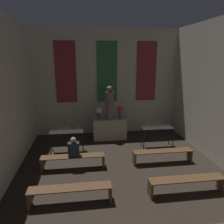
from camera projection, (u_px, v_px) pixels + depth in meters
name	position (u px, v px, depth m)	size (l,w,h in m)	color
wall_back	(107.00, 82.00, 10.17)	(6.88, 0.16, 4.86)	beige
altar	(110.00, 129.00, 9.74)	(1.46, 0.60, 0.93)	#BCB29E
statue	(109.00, 104.00, 9.47)	(0.36, 0.36, 1.46)	slate
flower_vase_left	(99.00, 112.00, 9.49)	(0.28, 0.28, 0.55)	#4C5666
flower_vase_right	(120.00, 111.00, 9.61)	(0.28, 0.28, 0.55)	#4C5666
candle_rack_left	(67.00, 134.00, 8.32)	(1.27, 0.44, 1.02)	black
candle_rack_right	(157.00, 130.00, 8.79)	(1.27, 0.44, 1.02)	black
pew_third_left	(70.00, 192.00, 5.42)	(2.06, 0.36, 0.45)	brown
pew_third_right	(187.00, 182.00, 5.82)	(2.06, 0.36, 0.45)	brown
pew_back_left	(73.00, 159.00, 7.14)	(2.06, 0.36, 0.45)	brown
pew_back_right	(163.00, 154.00, 7.54)	(2.06, 0.36, 0.45)	brown
person_seated	(74.00, 148.00, 7.05)	(0.36, 0.24, 0.64)	#282D38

